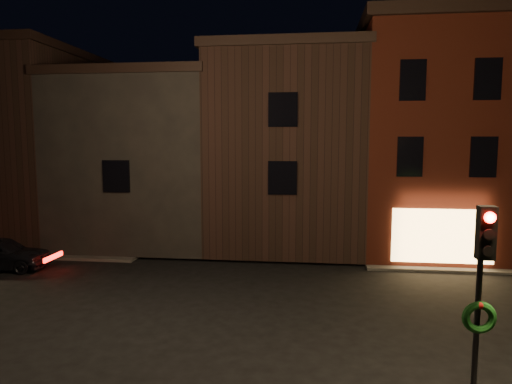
% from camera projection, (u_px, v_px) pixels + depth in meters
% --- Properties ---
extents(ground, '(120.00, 120.00, 0.00)m').
position_uv_depth(ground, '(222.00, 310.00, 14.17)').
color(ground, black).
rests_on(ground, ground).
extents(sidewalk_far_left, '(30.00, 30.00, 0.12)m').
position_uv_depth(sidewalk_far_left, '(25.00, 206.00, 36.32)').
color(sidewalk_far_left, '#2D2B28').
rests_on(sidewalk_far_left, ground).
extents(corner_building, '(6.50, 8.50, 10.50)m').
position_uv_depth(corner_building, '(423.00, 138.00, 21.95)').
color(corner_building, '#48160D').
rests_on(corner_building, ground).
extents(row_building_a, '(7.30, 10.30, 9.40)m').
position_uv_depth(row_building_a, '(289.00, 149.00, 23.81)').
color(row_building_a, black).
rests_on(row_building_a, ground).
extents(row_building_b, '(7.80, 10.30, 8.40)m').
position_uv_depth(row_building_b, '(155.00, 158.00, 24.75)').
color(row_building_b, black).
rests_on(row_building_b, ground).
extents(row_building_c, '(7.30, 10.30, 9.90)m').
position_uv_depth(row_building_c, '(30.00, 144.00, 25.54)').
color(row_building_c, black).
rests_on(row_building_c, ground).
extents(traffic_signal, '(0.58, 0.38, 4.05)m').
position_uv_depth(traffic_signal, '(481.00, 285.00, 7.75)').
color(traffic_signal, black).
rests_on(traffic_signal, sidewalk_near_right).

